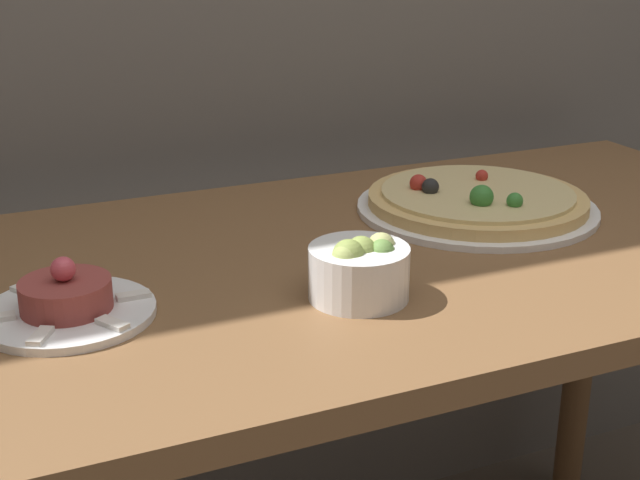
# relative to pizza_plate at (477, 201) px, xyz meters

# --- Properties ---
(dining_table) EXTENTS (1.47, 0.72, 0.80)m
(dining_table) POSITION_rel_pizza_plate_xyz_m (-0.24, -0.08, -0.12)
(dining_table) COLOR brown
(dining_table) RESTS_ON ground_plane
(pizza_plate) EXTENTS (0.37, 0.37, 0.06)m
(pizza_plate) POSITION_rel_pizza_plate_xyz_m (0.00, 0.00, 0.00)
(pizza_plate) COLOR white
(pizza_plate) RESTS_ON dining_table
(tartare_plate) EXTENTS (0.20, 0.20, 0.07)m
(tartare_plate) POSITION_rel_pizza_plate_xyz_m (-0.64, -0.14, 0.00)
(tartare_plate) COLOR white
(tartare_plate) RESTS_ON dining_table
(small_bowl) EXTENTS (0.12, 0.12, 0.08)m
(small_bowl) POSITION_rel_pizza_plate_xyz_m (-0.31, -0.22, 0.02)
(small_bowl) COLOR white
(small_bowl) RESTS_ON dining_table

